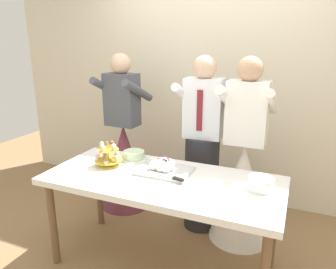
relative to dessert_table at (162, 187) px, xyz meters
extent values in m
plane|color=olive|center=(0.00, 0.00, -0.70)|extent=(8.00, 8.00, 0.00)
cube|color=beige|center=(0.00, 1.43, 0.75)|extent=(5.20, 0.10, 2.90)
cube|color=white|center=(0.00, 0.00, 0.05)|extent=(1.80, 0.80, 0.05)
cylinder|color=brown|center=(-0.82, -0.32, -0.34)|extent=(0.06, 0.06, 0.72)
cylinder|color=brown|center=(-0.82, 0.32, -0.34)|extent=(0.06, 0.06, 0.72)
cylinder|color=brown|center=(0.82, 0.32, -0.34)|extent=(0.06, 0.06, 0.72)
cylinder|color=gold|center=(-0.51, 0.05, 0.08)|extent=(0.17, 0.17, 0.01)
cylinder|color=gold|center=(-0.51, 0.05, 0.18)|extent=(0.01, 0.01, 0.21)
cylinder|color=gold|center=(-0.51, 0.05, 0.12)|extent=(0.23, 0.23, 0.01)
cylinder|color=#D1B784|center=(-0.42, 0.05, 0.14)|extent=(0.04, 0.04, 0.03)
sphere|color=beige|center=(-0.42, 0.05, 0.16)|extent=(0.04, 0.04, 0.04)
cylinder|color=#D1B784|center=(-0.48, 0.13, 0.14)|extent=(0.04, 0.04, 0.03)
sphere|color=beige|center=(-0.48, 0.13, 0.16)|extent=(0.04, 0.04, 0.04)
cylinder|color=#D1B784|center=(-0.58, 0.11, 0.14)|extent=(0.04, 0.04, 0.03)
sphere|color=brown|center=(-0.58, 0.11, 0.16)|extent=(0.04, 0.04, 0.04)
cylinder|color=#D1B784|center=(-0.58, 0.01, 0.14)|extent=(0.04, 0.04, 0.03)
sphere|color=#EAB7C6|center=(-0.58, 0.01, 0.16)|extent=(0.04, 0.04, 0.04)
cylinder|color=#D1B784|center=(-0.48, -0.03, 0.14)|extent=(0.04, 0.04, 0.03)
sphere|color=brown|center=(-0.48, -0.03, 0.16)|extent=(0.04, 0.04, 0.04)
cylinder|color=gold|center=(-0.51, 0.05, 0.21)|extent=(0.18, 0.18, 0.01)
cylinder|color=#D1B784|center=(-0.45, 0.05, 0.23)|extent=(0.04, 0.04, 0.03)
sphere|color=white|center=(-0.45, 0.05, 0.25)|extent=(0.04, 0.04, 0.04)
cylinder|color=#D1B784|center=(-0.51, 0.12, 0.23)|extent=(0.04, 0.04, 0.03)
sphere|color=brown|center=(-0.51, 0.12, 0.25)|extent=(0.04, 0.04, 0.04)
cylinder|color=#D1B784|center=(-0.57, 0.06, 0.23)|extent=(0.04, 0.04, 0.03)
sphere|color=beige|center=(-0.57, 0.06, 0.25)|extent=(0.04, 0.04, 0.04)
cylinder|color=#D1B784|center=(-0.52, -0.01, 0.23)|extent=(0.04, 0.04, 0.03)
sphere|color=#EAB7C6|center=(-0.52, -0.01, 0.25)|extent=(0.04, 0.04, 0.04)
cube|color=silver|center=(-0.03, 0.11, 0.09)|extent=(0.42, 0.31, 0.02)
sphere|color=white|center=(0.03, 0.11, 0.12)|extent=(0.07, 0.07, 0.07)
sphere|color=white|center=(0.00, 0.14, 0.13)|extent=(0.10, 0.10, 0.10)
sphere|color=white|center=(-0.04, 0.16, 0.13)|extent=(0.09, 0.09, 0.09)
sphere|color=white|center=(-0.10, 0.14, 0.13)|extent=(0.08, 0.08, 0.08)
sphere|color=white|center=(-0.09, 0.07, 0.13)|extent=(0.09, 0.09, 0.09)
sphere|color=white|center=(-0.04, 0.06, 0.13)|extent=(0.08, 0.08, 0.08)
sphere|color=white|center=(0.01, 0.06, 0.13)|extent=(0.08, 0.08, 0.08)
sphere|color=white|center=(-0.03, 0.11, 0.14)|extent=(0.11, 0.11, 0.11)
sphere|color=#2D1938|center=(0.00, 0.08, 0.19)|extent=(0.02, 0.02, 0.02)
sphere|color=#DB474C|center=(-0.07, 0.08, 0.19)|extent=(0.02, 0.02, 0.02)
sphere|color=#DB474C|center=(-0.03, 0.08, 0.18)|extent=(0.02, 0.02, 0.02)
sphere|color=#DB474C|center=(0.02, 0.08, 0.19)|extent=(0.02, 0.02, 0.02)
sphere|color=#B21923|center=(-0.02, 0.09, 0.19)|extent=(0.02, 0.02, 0.02)
sphere|color=#B21923|center=(0.00, 0.11, 0.19)|extent=(0.02, 0.02, 0.02)
sphere|color=#B21923|center=(-0.02, 0.08, 0.19)|extent=(0.02, 0.02, 0.02)
cube|color=silver|center=(0.00, -0.01, 0.10)|extent=(0.23, 0.07, 0.00)
cube|color=black|center=(0.15, -0.04, 0.11)|extent=(0.09, 0.05, 0.02)
cylinder|color=white|center=(0.72, 0.09, 0.08)|extent=(0.18, 0.18, 0.01)
cylinder|color=white|center=(0.71, 0.09, 0.09)|extent=(0.18, 0.18, 0.01)
cylinder|color=white|center=(0.71, 0.09, 0.10)|extent=(0.18, 0.18, 0.01)
cylinder|color=white|center=(0.72, 0.09, 0.11)|extent=(0.18, 0.18, 0.01)
cylinder|color=white|center=(0.72, 0.09, 0.12)|extent=(0.18, 0.18, 0.01)
cylinder|color=white|center=(0.72, 0.09, 0.13)|extent=(0.18, 0.18, 0.01)
cylinder|color=white|center=(0.72, 0.09, 0.15)|extent=(0.18, 0.18, 0.01)
cylinder|color=white|center=(0.71, 0.09, 0.16)|extent=(0.18, 0.18, 0.01)
cylinder|color=white|center=(-0.39, 0.26, 0.08)|extent=(0.24, 0.24, 0.01)
cylinder|color=beige|center=(-0.39, 0.26, 0.12)|extent=(0.18, 0.18, 0.07)
cylinder|color=#232328|center=(0.11, 0.68, -0.24)|extent=(0.32, 0.32, 0.92)
cube|color=white|center=(0.11, 0.68, 0.49)|extent=(0.35, 0.21, 0.54)
sphere|color=#D8B293|center=(0.11, 0.68, 0.85)|extent=(0.21, 0.21, 0.21)
cylinder|color=white|center=(-0.08, 0.67, 0.60)|extent=(0.10, 0.49, 0.28)
cylinder|color=white|center=(0.30, 0.69, 0.60)|extent=(0.10, 0.49, 0.28)
cube|color=maroon|center=(0.11, 0.57, 0.49)|extent=(0.05, 0.01, 0.36)
cone|color=white|center=(0.50, 0.63, -0.24)|extent=(0.56, 0.56, 0.92)
cube|color=white|center=(0.50, 0.63, 0.49)|extent=(0.34, 0.21, 0.54)
sphere|color=tan|center=(0.50, 0.63, 0.85)|extent=(0.21, 0.21, 0.21)
cylinder|color=white|center=(0.32, 0.64, 0.60)|extent=(0.08, 0.49, 0.28)
cylinder|color=white|center=(0.70, 0.63, 0.60)|extent=(0.08, 0.49, 0.28)
cone|color=brown|center=(-0.79, 0.77, -0.24)|extent=(0.56, 0.56, 0.92)
cube|color=#4C515B|center=(-0.79, 0.77, 0.49)|extent=(0.35, 0.22, 0.54)
sphere|color=#D8B293|center=(-0.79, 0.77, 0.85)|extent=(0.21, 0.21, 0.21)
cylinder|color=#4C515B|center=(-0.98, 0.78, 0.60)|extent=(0.11, 0.49, 0.28)
cylinder|color=#4C515B|center=(-0.60, 0.76, 0.60)|extent=(0.11, 0.49, 0.28)
camera|label=1|loc=(0.90, -2.02, 1.07)|focal=33.80mm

